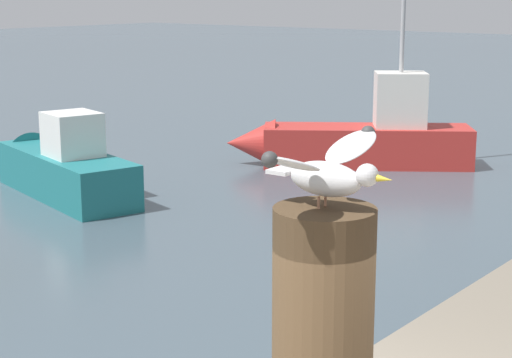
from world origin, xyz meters
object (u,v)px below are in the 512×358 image
at_px(mooring_post, 322,352).
at_px(seagull, 327,170).
at_px(boat_teal, 56,165).
at_px(boat_red, 352,138).

relative_size(mooring_post, seagull, 1.56).
bearing_deg(mooring_post, boat_teal, 55.36).
xyz_separation_m(boat_red, boat_teal, (-4.78, 2.62, -0.09)).
bearing_deg(boat_teal, seagull, -124.63).
height_order(mooring_post, boat_red, boat_red).
bearing_deg(seagull, mooring_post, 92.14).
bearing_deg(seagull, boat_teal, 55.37).
bearing_deg(mooring_post, boat_red, 31.53).
xyz_separation_m(mooring_post, boat_teal, (6.66, 9.63, -1.74)).
xyz_separation_m(seagull, boat_red, (11.44, 7.02, -2.20)).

